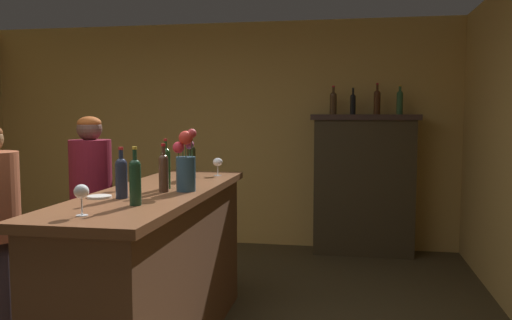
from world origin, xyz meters
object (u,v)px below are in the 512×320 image
(wine_bottle_riesling, at_px, (164,171))
(display_bottle_midleft, at_px, (353,103))
(display_cabinet, at_px, (364,182))
(wine_glass_spare, at_px, (184,166))
(patron_redhead, at_px, (91,198))
(wine_glass_front, at_px, (122,174))
(wine_bottle_syrah, at_px, (135,180))
(flower_arrangement, at_px, (186,163))
(display_bottle_midright, at_px, (400,101))
(cheese_plate, at_px, (99,197))
(wine_glass_rear, at_px, (81,192))
(display_bottle_center, at_px, (377,101))
(wine_bottle_malbec, at_px, (121,176))
(wine_bottle_chardonnay, at_px, (166,166))
(display_bottle_left, at_px, (333,102))
(wine_glass_mid, at_px, (218,162))
(wine_bottle_merlot, at_px, (191,160))
(bar_counter, at_px, (157,271))

(wine_bottle_riesling, distance_m, display_bottle_midleft, 3.03)
(display_cabinet, distance_m, wine_glass_spare, 2.63)
(patron_redhead, bearing_deg, wine_glass_front, -16.18)
(wine_bottle_syrah, height_order, wine_glass_spare, wine_bottle_syrah)
(flower_arrangement, bearing_deg, display_bottle_midright, 60.48)
(wine_glass_spare, height_order, cheese_plate, wine_glass_spare)
(display_bottle_midleft, xyz_separation_m, display_bottle_midright, (0.50, 0.00, 0.02))
(wine_glass_rear, relative_size, patron_redhead, 0.10)
(display_cabinet, bearing_deg, wine_glass_rear, -111.64)
(display_bottle_center, xyz_separation_m, patron_redhead, (-2.42, -1.81, -0.85))
(wine_glass_front, height_order, wine_glass_spare, wine_glass_spare)
(wine_bottle_syrah, distance_m, display_bottle_midright, 3.66)
(wine_bottle_malbec, distance_m, patron_redhead, 1.53)
(wine_bottle_malbec, distance_m, wine_glass_rear, 0.52)
(wine_glass_rear, bearing_deg, wine_bottle_chardonnay, 85.34)
(display_bottle_left, bearing_deg, display_bottle_midleft, 0.00)
(wine_bottle_chardonnay, relative_size, patron_redhead, 0.21)
(wine_glass_front, bearing_deg, wine_bottle_riesling, -8.07)
(wine_glass_mid, bearing_deg, cheese_plate, -109.25)
(wine_bottle_chardonnay, relative_size, display_bottle_midright, 1.03)
(display_cabinet, relative_size, display_bottle_center, 4.59)
(wine_bottle_riesling, xyz_separation_m, display_bottle_left, (0.95, 2.76, 0.49))
(flower_arrangement, bearing_deg, wine_bottle_chardonnay, 150.25)
(cheese_plate, height_order, display_bottle_center, display_bottle_center)
(wine_bottle_syrah, bearing_deg, wine_bottle_merlot, 92.88)
(wine_bottle_chardonnay, relative_size, flower_arrangement, 0.83)
(wine_glass_mid, relative_size, display_bottle_midright, 0.45)
(wine_bottle_malbec, height_order, flower_arrangement, flower_arrangement)
(wine_bottle_chardonnay, bearing_deg, wine_bottle_malbec, -105.13)
(wine_glass_front, xyz_separation_m, display_bottle_midright, (1.96, 2.72, 0.52))
(wine_glass_rear, bearing_deg, display_bottle_midright, 63.46)
(wine_bottle_merlot, xyz_separation_m, display_bottle_midleft, (1.20, 2.05, 0.47))
(wine_bottle_riesling, bearing_deg, wine_bottle_merlot, 93.28)
(wine_glass_mid, xyz_separation_m, cheese_plate, (-0.41, -1.17, -0.10))
(wine_bottle_merlot, height_order, display_bottle_midright, display_bottle_midright)
(wine_bottle_syrah, xyz_separation_m, wine_bottle_riesling, (-0.02, 0.48, -0.00))
(display_bottle_midleft, xyz_separation_m, display_bottle_center, (0.26, 0.00, 0.02))
(wine_bottle_riesling, bearing_deg, wine_bottle_syrah, -87.72)
(display_cabinet, xyz_separation_m, display_bottle_left, (-0.35, 0.00, 0.88))
(bar_counter, distance_m, display_bottle_center, 3.29)
(wine_bottle_chardonnay, bearing_deg, display_bottle_left, 69.29)
(wine_bottle_malbec, distance_m, flower_arrangement, 0.43)
(wine_glass_spare, bearing_deg, cheese_plate, -107.64)
(wine_glass_front, bearing_deg, wine_glass_spare, 61.43)
(wine_bottle_merlot, relative_size, wine_glass_rear, 2.02)
(wine_bottle_merlot, distance_m, patron_redhead, 1.05)
(wine_bottle_chardonnay, distance_m, wine_glass_spare, 0.37)
(display_bottle_midright, bearing_deg, flower_arrangement, -119.52)
(wine_glass_mid, bearing_deg, display_bottle_left, 66.04)
(wine_bottle_chardonnay, relative_size, display_bottle_midleft, 1.13)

